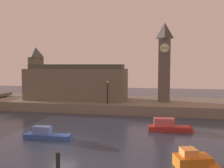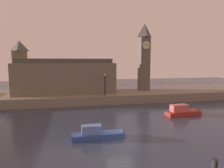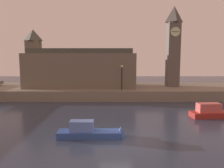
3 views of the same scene
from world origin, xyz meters
name	(u,v)px [view 2 (image 2 of 3)]	position (x,y,z in m)	size (l,w,h in m)	color
ground_plane	(120,139)	(0.00, 0.00, 0.00)	(120.00, 120.00, 0.00)	#2D384C
far_embankment	(95,95)	(0.00, 20.00, 0.75)	(70.00, 12.00, 1.50)	slate
clock_tower	(144,56)	(9.78, 19.93, 8.23)	(2.12, 2.17, 13.02)	#5B544C
parliament_hall	(63,76)	(-5.81, 19.47, 4.54)	(17.51, 6.32, 9.25)	#6B6051
streetlamp	(105,82)	(1.13, 15.27, 3.79)	(0.36, 0.36, 3.64)	black
boat_dinghy_red	(186,111)	(10.73, 6.30, 0.48)	(5.51, 1.83, 1.75)	maroon
boat_tour_blue	(103,134)	(-1.53, 0.61, 0.41)	(5.36, 1.23, 1.63)	#2D4C93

